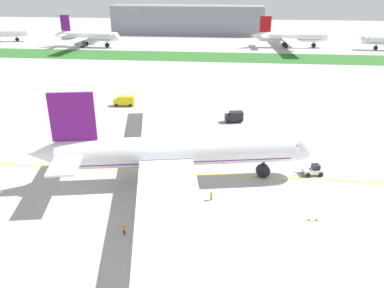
% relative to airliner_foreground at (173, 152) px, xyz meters
% --- Properties ---
extents(ground_plane, '(600.00, 600.00, 0.00)m').
position_rel_airliner_foreground_xyz_m(ground_plane, '(0.88, 0.78, -5.94)').
color(ground_plane, '#ADAAA5').
rests_on(ground_plane, ground).
extents(apron_taxi_line, '(280.00, 0.36, 0.01)m').
position_rel_airliner_foreground_xyz_m(apron_taxi_line, '(0.88, 3.14, -5.94)').
color(apron_taxi_line, yellow).
rests_on(apron_taxi_line, ground).
extents(grass_median_strip, '(320.00, 24.00, 0.10)m').
position_rel_airliner_foreground_xyz_m(grass_median_strip, '(0.88, 123.20, -5.89)').
color(grass_median_strip, '#2D6628').
rests_on(grass_median_strip, ground).
extents(airliner_foreground, '(51.65, 82.44, 17.50)m').
position_rel_airliner_foreground_xyz_m(airliner_foreground, '(0.00, 0.00, 0.00)').
color(airliner_foreground, white).
rests_on(airliner_foreground, ground).
extents(pushback_tug, '(5.52, 2.97, 2.12)m').
position_rel_airliner_foreground_xyz_m(pushback_tug, '(26.36, 5.16, -4.98)').
color(pushback_tug, white).
rests_on(pushback_tug, ground).
extents(ground_crew_wingwalker_port, '(0.60, 0.38, 1.76)m').
position_rel_airliner_foreground_xyz_m(ground_crew_wingwalker_port, '(-4.86, -17.38, -4.87)').
color(ground_crew_wingwalker_port, black).
rests_on(ground_crew_wingwalker_port, ground).
extents(ground_crew_marshaller_front, '(0.53, 0.34, 1.57)m').
position_rel_airliner_foreground_xyz_m(ground_crew_marshaller_front, '(7.36, -6.24, -4.99)').
color(ground_crew_marshaller_front, black).
rests_on(ground_crew_marshaller_front, ground).
extents(traffic_cone_near_nose, '(0.36, 0.36, 0.58)m').
position_rel_airliner_foreground_xyz_m(traffic_cone_near_nose, '(23.12, -10.74, -5.66)').
color(traffic_cone_near_nose, '#F2590C').
rests_on(traffic_cone_near_nose, ground).
extents(traffic_cone_port_wing, '(0.36, 0.36, 0.58)m').
position_rel_airliner_foreground_xyz_m(traffic_cone_port_wing, '(24.23, -10.66, -5.66)').
color(traffic_cone_port_wing, '#F2590C').
rests_on(traffic_cone_port_wing, ground).
extents(service_truck_baggage_loader, '(6.22, 2.76, 2.96)m').
position_rel_airliner_foreground_xyz_m(service_truck_baggage_loader, '(-21.22, 44.23, -4.35)').
color(service_truck_baggage_loader, yellow).
rests_on(service_truck_baggage_loader, ground).
extents(service_truck_fuel_bowser, '(6.07, 2.90, 2.93)m').
position_rel_airliner_foreground_xyz_m(service_truck_fuel_bowser, '(-7.08, 40.62, -4.34)').
color(service_truck_fuel_bowser, yellow).
rests_on(service_truck_fuel_bowser, ground).
extents(service_truck_catering_van, '(4.94, 3.27, 2.80)m').
position_rel_airliner_foreground_xyz_m(service_truck_catering_van, '(11.03, 33.53, -4.43)').
color(service_truck_catering_van, black).
rests_on(service_truck_catering_van, ground).
extents(parked_airliner_far_centre, '(37.22, 56.22, 16.40)m').
position_rel_airliner_foreground_xyz_m(parked_airliner_far_centre, '(-68.77, 144.98, -0.40)').
color(parked_airliner_far_centre, white).
rests_on(parked_airliner_far_centre, ground).
extents(parked_airliner_far_right, '(41.82, 64.86, 16.02)m').
position_rel_airliner_foreground_xyz_m(parked_airliner_far_right, '(39.57, 154.74, -0.51)').
color(parked_airliner_far_right, white).
rests_on(parked_airliner_far_right, ground).
extents(terminal_building, '(97.66, 20.00, 18.00)m').
position_rel_airliner_foreground_xyz_m(terminal_building, '(-20.61, 201.66, 3.06)').
color(terminal_building, gray).
rests_on(terminal_building, ground).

